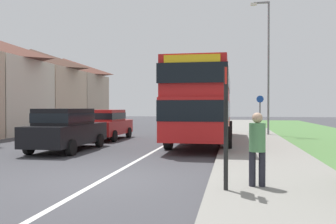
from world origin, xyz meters
name	(u,v)px	position (x,y,z in m)	size (l,w,h in m)	color
ground_plane	(104,179)	(0.00, 0.00, 0.00)	(120.00, 120.00, 0.00)	#424247
lane_marking_centre	(165,145)	(0.00, 8.00, 0.00)	(0.14, 60.00, 0.01)	silver
pavement_near_side	(260,151)	(4.20, 6.00, 0.06)	(3.20, 68.00, 0.12)	gray
double_decker_bus	(203,100)	(1.71, 9.31, 2.14)	(2.80, 10.43, 3.70)	red
parked_car_black	(66,128)	(-3.54, 5.17, 0.94)	(1.90, 4.55, 1.73)	black
parked_car_red	(107,123)	(-3.73, 10.37, 0.91)	(1.91, 4.24, 1.65)	#B21E1E
pedestrian_at_stop	(257,146)	(3.64, -0.67, 0.98)	(0.34, 0.34, 1.67)	#23232D
bus_stop_sign	(226,119)	(3.00, -1.11, 1.54)	(0.09, 0.52, 2.60)	black
cycle_route_sign	(260,113)	(4.82, 14.72, 1.43)	(0.44, 0.08, 2.52)	slate
street_lamp_mid	(267,60)	(5.18, 14.15, 4.67)	(1.14, 0.20, 8.22)	slate
house_terrace_far_side	(10,87)	(-13.18, 15.57, 3.29)	(7.30, 22.78, 6.58)	#C1A88E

